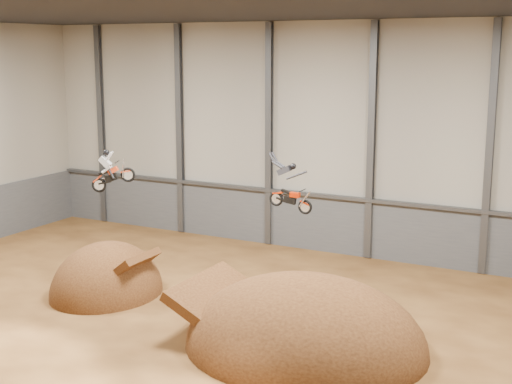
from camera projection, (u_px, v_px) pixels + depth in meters
floor at (186, 333)px, 31.51m from camera, size 40.00×40.00×0.00m
back_wall at (320, 139)px, 43.16m from camera, size 40.00×0.10×14.00m
ceiling at (180, 7)px, 28.74m from camera, size 40.00×40.00×0.00m
lower_band_back at (318, 223)px, 44.11m from camera, size 39.80×0.18×3.50m
steel_rail at (317, 195)px, 43.62m from camera, size 39.80×0.35×0.20m
steel_column_0 at (101, 125)px, 50.55m from camera, size 0.40×0.36×13.90m
steel_column_1 at (180, 130)px, 47.52m from camera, size 0.40×0.36×13.90m
steel_column_2 at (269, 136)px, 44.50m from camera, size 0.40×0.36×13.90m
steel_column_3 at (371, 142)px, 41.47m from camera, size 0.40×0.36×13.90m
steel_column_4 at (490, 150)px, 38.44m from camera, size 0.40×0.36×13.90m
takeoff_ramp at (107, 294)px, 36.57m from camera, size 5.40×6.23×5.40m
landing_ramp at (305, 347)px, 30.02m from camera, size 10.40×9.20×6.00m
fmx_rider_a at (115, 166)px, 35.74m from camera, size 3.01×1.98×2.77m
fmx_rider_b at (290, 184)px, 33.50m from camera, size 3.31×0.89×2.96m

